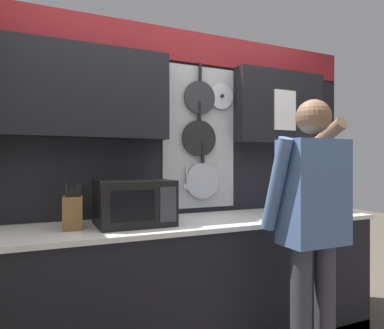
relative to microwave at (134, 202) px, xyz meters
name	(u,v)px	position (x,y,z in m)	size (l,w,h in m)	color
base_cabinet_counter	(199,284)	(0.46, 0.00, -0.59)	(2.61, 0.66, 0.88)	black
back_wall_unit	(181,145)	(0.44, 0.30, 0.39)	(3.18, 0.22, 2.30)	black
microwave	(134,202)	(0.00, 0.00, 0.00)	(0.46, 0.38, 0.28)	black
knife_block	(73,212)	(-0.37, 0.00, -0.04)	(0.12, 0.16, 0.28)	brown
utensil_crock	(309,202)	(1.44, 0.00, -0.06)	(0.11, 0.11, 0.32)	white
person	(312,214)	(0.90, -0.61, -0.05)	(0.54, 0.60, 1.64)	#383842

